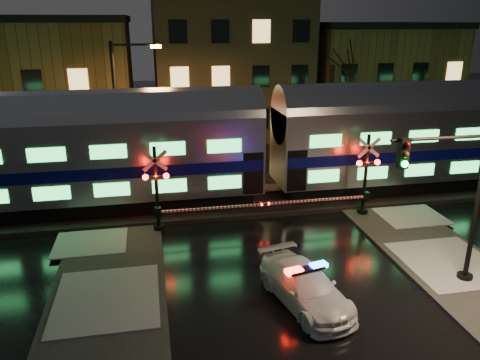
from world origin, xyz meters
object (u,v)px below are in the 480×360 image
object	(u,v)px
crossing_signal_right	(359,184)
streetlight	(121,106)
police_car	(305,287)
crossing_signal_left	(165,198)
traffic_light	(455,205)

from	to	relation	value
crossing_signal_right	streetlight	distance (m)	13.38
police_car	crossing_signal_left	size ratio (longest dim) A/B	0.82
traffic_light	streetlight	world-z (taller)	streetlight
crossing_signal_right	streetlight	world-z (taller)	streetlight
crossing_signal_right	traffic_light	size ratio (longest dim) A/B	0.98
police_car	traffic_light	size ratio (longest dim) A/B	0.79
police_car	traffic_light	xyz separation A→B (m)	(5.31, 0.18, 2.51)
police_car	crossing_signal_left	distance (m)	8.03
crossing_signal_right	police_car	bearing A→B (deg)	-126.16
crossing_signal_right	traffic_light	distance (m)	6.67
police_car	streetlight	distance (m)	15.33
crossing_signal_left	traffic_light	distance (m)	11.73
police_car	crossing_signal_right	xyz separation A→B (m)	(4.88, 6.67, 1.05)
crossing_signal_right	crossing_signal_left	xyz separation A→B (m)	(-9.23, -0.00, -0.04)
crossing_signal_right	crossing_signal_left	world-z (taller)	crossing_signal_right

